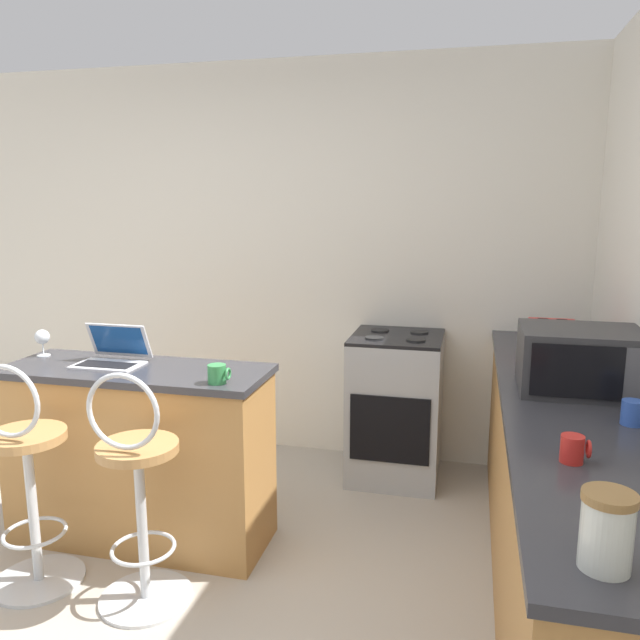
# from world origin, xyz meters

# --- Properties ---
(wall_back) EXTENTS (12.00, 0.06, 2.60)m
(wall_back) POSITION_xyz_m (0.00, 2.31, 1.30)
(wall_back) COLOR silver
(wall_back) RESTS_ON ground_plane
(breakfast_bar) EXTENTS (1.33, 0.49, 0.91)m
(breakfast_bar) POSITION_xyz_m (-0.27, 0.93, 0.45)
(breakfast_bar) COLOR #B27C42
(breakfast_bar) RESTS_ON ground_plane
(counter_right) EXTENTS (0.59, 2.81, 0.91)m
(counter_right) POSITION_xyz_m (1.76, 0.89, 0.45)
(counter_right) COLOR #B27C42
(counter_right) RESTS_ON ground_plane
(bar_stool_near) EXTENTS (0.40, 0.40, 1.05)m
(bar_stool_near) POSITION_xyz_m (-0.54, 0.45, 0.50)
(bar_stool_near) COLOR silver
(bar_stool_near) RESTS_ON ground_plane
(bar_stool_far) EXTENTS (0.40, 0.40, 1.05)m
(bar_stool_far) POSITION_xyz_m (0.00, 0.45, 0.50)
(bar_stool_far) COLOR silver
(bar_stool_far) RESTS_ON ground_plane
(laptop) EXTENTS (0.33, 0.26, 0.20)m
(laptop) POSITION_xyz_m (-0.41, 0.98, 0.96)
(laptop) COLOR silver
(laptop) RESTS_ON breakfast_bar
(microwave) EXTENTS (0.50, 0.41, 0.27)m
(microwave) POSITION_xyz_m (1.79, 1.05, 1.04)
(microwave) COLOR #2D2D30
(microwave) RESTS_ON counter_right
(toaster) EXTENTS (0.25, 0.29, 0.20)m
(toaster) POSITION_xyz_m (1.74, 1.56, 1.01)
(toaster) COLOR red
(toaster) RESTS_ON counter_right
(stove_range) EXTENTS (0.55, 0.57, 0.91)m
(stove_range) POSITION_xyz_m (0.90, 1.97, 0.45)
(stove_range) COLOR #9EA3A8
(stove_range) RESTS_ON ground_plane
(wine_glass_tall) EXTENTS (0.08, 0.08, 0.14)m
(wine_glass_tall) POSITION_xyz_m (-0.86, 1.03, 1.00)
(wine_glass_tall) COLOR silver
(wine_glass_tall) RESTS_ON breakfast_bar
(mug_red) EXTENTS (0.09, 0.07, 0.09)m
(mug_red) POSITION_xyz_m (1.65, 0.25, 0.95)
(mug_red) COLOR red
(mug_red) RESTS_ON counter_right
(mug_green) EXTENTS (0.10, 0.08, 0.09)m
(mug_green) POSITION_xyz_m (0.23, 0.78, 0.95)
(mug_green) COLOR #338447
(mug_green) RESTS_ON breakfast_bar
(mug_blue) EXTENTS (0.10, 0.08, 0.09)m
(mug_blue) POSITION_xyz_m (1.92, 0.66, 0.95)
(mug_blue) COLOR #2D51AD
(mug_blue) RESTS_ON counter_right
(storage_jar) EXTENTS (0.12, 0.12, 0.18)m
(storage_jar) POSITION_xyz_m (1.63, -0.34, 1.00)
(storage_jar) COLOR silver
(storage_jar) RESTS_ON counter_right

